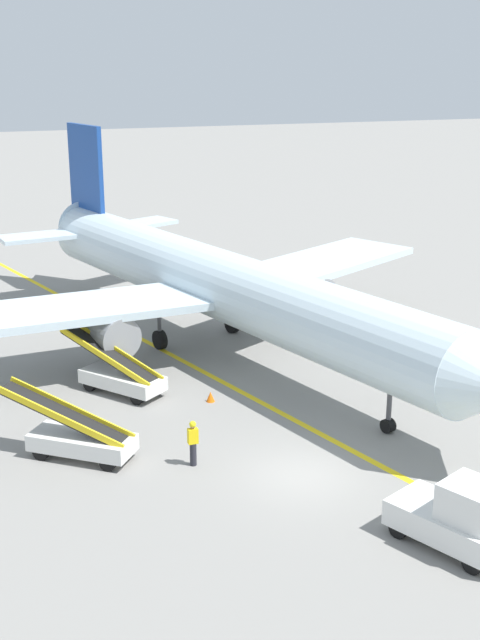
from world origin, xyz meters
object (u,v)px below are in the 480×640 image
at_px(airliner, 212,282).
at_px(pushback_tug, 458,517).
at_px(ground_crew_marshaller, 193,442).
at_px(belt_loader_forward_hold, 79,437).
at_px(safety_cone_nose_left, 210,397).
at_px(baggage_tug_near_wing, 456,369).
at_px(belt_loader_aft_hold, 120,375).

distance_m(airliner, pushback_tug, 19.39).
height_order(airliner, pushback_tug, airliner).
height_order(airliner, ground_crew_marshaller, airliner).
height_order(belt_loader_forward_hold, safety_cone_nose_left, belt_loader_forward_hold).
height_order(pushback_tug, belt_loader_forward_hold, belt_loader_forward_hold).
bearing_deg(safety_cone_nose_left, baggage_tug_near_wing, -12.69).
relative_size(pushback_tug, ground_crew_marshaller, 2.39).
distance_m(airliner, belt_loader_aft_hold, 7.36).
xyz_separation_m(belt_loader_aft_hold, safety_cone_nose_left, (3.33, -2.31, -0.56)).
height_order(airliner, safety_cone_nose_left, airliner).
height_order(belt_loader_forward_hold, belt_loader_aft_hold, same).
bearing_deg(pushback_tug, belt_loader_aft_hold, 114.08).
bearing_deg(airliner, baggage_tug_near_wing, -46.62).
distance_m(belt_loader_forward_hold, ground_crew_marshaller, 4.19).
relative_size(baggage_tug_near_wing, safety_cone_nose_left, 5.91).
bearing_deg(ground_crew_marshaller, belt_loader_aft_hold, 97.45).
xyz_separation_m(baggage_tug_near_wing, safety_cone_nose_left, (-10.47, 2.36, -0.71)).
xyz_separation_m(pushback_tug, belt_loader_aft_hold, (-6.77, 15.14, -0.22)).
height_order(baggage_tug_near_wing, safety_cone_nose_left, baggage_tug_near_wing).
bearing_deg(airliner, safety_cone_nose_left, -109.13).
xyz_separation_m(belt_loader_aft_hold, ground_crew_marshaller, (0.99, -7.54, 0.13)).
distance_m(baggage_tug_near_wing, safety_cone_nose_left, 10.75).
xyz_separation_m(pushback_tug, ground_crew_marshaller, (-5.78, 7.60, -0.08)).
bearing_deg(belt_loader_forward_hold, baggage_tug_near_wing, 2.97).
bearing_deg(baggage_tug_near_wing, belt_loader_aft_hold, 161.30).
bearing_deg(ground_crew_marshaller, belt_loader_forward_hold, 151.30).
relative_size(airliner, ground_crew_marshaller, 20.43).
xyz_separation_m(airliner, belt_loader_forward_hold, (-8.23, -9.59, -2.64)).
bearing_deg(safety_cone_nose_left, belt_loader_forward_hold, -151.92).
bearing_deg(belt_loader_aft_hold, airliner, 36.24).
bearing_deg(belt_loader_forward_hold, ground_crew_marshaller, -28.70).
distance_m(belt_loader_forward_hold, safety_cone_nose_left, 6.85).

